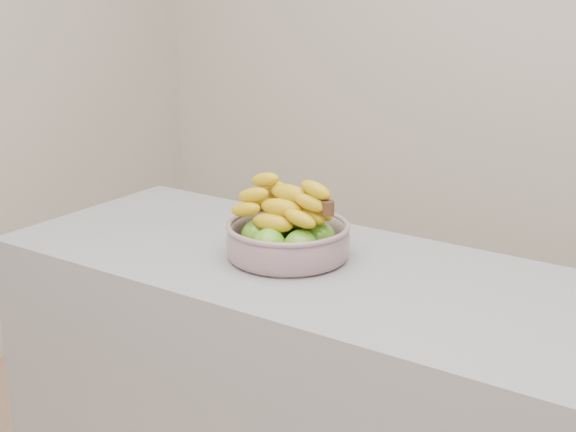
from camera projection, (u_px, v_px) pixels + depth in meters
name	position (u px, v px, depth m)	size (l,w,h in m)	color
fruit_bowl	(288.00, 235.00, 1.82)	(0.28, 0.28, 0.17)	#92A3B0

